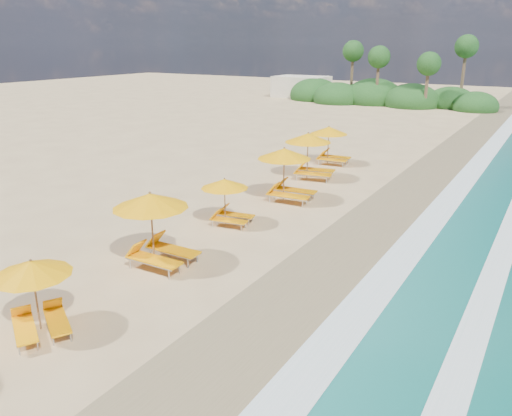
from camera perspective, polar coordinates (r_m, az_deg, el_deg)
The scene contains 11 objects.
ground at distance 19.80m, azimuth 0.00°, elevation -3.30°, with size 160.00×160.00×0.00m, color tan.
wet_sand at distance 18.20m, azimuth 10.86°, elevation -5.65°, with size 4.00×160.00×0.01m, color #8C7953.
surf_foam at distance 17.55m, azimuth 19.17°, elevation -7.26°, with size 4.00×160.00×0.01m.
station_1 at distance 14.31m, azimuth -23.77°, elevation -8.85°, with size 2.75×2.75×2.05m.
station_2 at distance 17.24m, azimuth -11.26°, elevation -1.86°, with size 2.83×2.62×2.60m.
station_3 at distance 20.84m, azimuth -3.18°, elevation 1.08°, with size 2.39×2.28×2.01m.
station_4 at distance 23.98m, azimuth 3.64°, elevation 4.23°, with size 2.98×2.80×2.61m.
station_5 at distance 28.09m, azimuth 6.29°, elevation 6.27°, with size 3.18×3.05×2.62m.
station_6 at distance 31.81m, azimuth 8.54°, elevation 7.36°, with size 2.76×2.60×2.39m.
treeline at distance 64.56m, azimuth 14.00°, elevation 12.27°, with size 25.80×8.80×9.74m.
beach_building at distance 71.35m, azimuth 5.18°, elevation 13.59°, with size 7.00×5.00×2.80m, color beige.
Camera 1 is at (9.59, -15.70, 7.33)m, focal length 35.16 mm.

